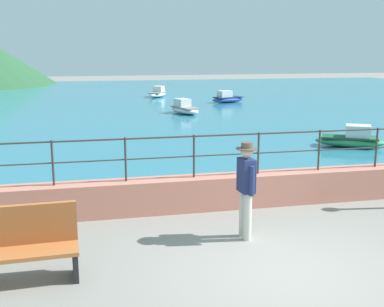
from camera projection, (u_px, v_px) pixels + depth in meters
name	position (u px, v px, depth m)	size (l,w,h in m)	color
ground_plane	(286.00, 271.00, 7.37)	(120.00, 120.00, 0.00)	gray
promenade_wall	(226.00, 191.00, 10.35)	(20.00, 0.56, 0.70)	tan
railing	(227.00, 147.00, 10.15)	(18.44, 0.04, 0.90)	#383330
lake_water	(128.00, 101.00, 32.01)	(64.00, 44.32, 0.06)	teal
bench_main	(18.00, 245.00, 6.95)	(1.72, 0.62, 1.13)	#B76633
person_walking	(246.00, 185.00, 8.48)	(0.38, 0.57, 1.75)	beige
boat_0	(158.00, 93.00, 34.44)	(1.87, 2.45, 0.76)	white
boat_1	(227.00, 98.00, 30.74)	(2.46, 1.55, 0.76)	#2D4C9E
boat_2	(184.00, 108.00, 25.35)	(1.58, 2.47, 0.76)	white
boat_3	(351.00, 139.00, 16.54)	(2.44, 1.92, 0.76)	#338C59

